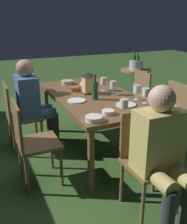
{
  "coord_description": "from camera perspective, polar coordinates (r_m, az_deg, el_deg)",
  "views": [
    {
      "loc": [
        -2.76,
        1.24,
        1.63
      ],
      "look_at": [
        0.0,
        0.0,
        0.52
      ],
      "focal_mm": 41.99,
      "sensor_mm": 36.0,
      "label": 1
    }
  ],
  "objects": [
    {
      "name": "lantern_centerpiece",
      "position": [
        3.18,
        -1.29,
        6.62
      ],
      "size": [
        0.15,
        0.15,
        0.27
      ],
      "color": "black",
      "rests_on": "dining_table"
    },
    {
      "name": "plate_c",
      "position": [
        2.92,
        -3.71,
        2.48
      ],
      "size": [
        0.2,
        0.2,
        0.01
      ],
      "primitive_type": "cylinder",
      "color": "white",
      "rests_on": "dining_table"
    },
    {
      "name": "bowl_olives",
      "position": [
        3.67,
        -5.75,
        6.49
      ],
      "size": [
        0.16,
        0.16,
        0.05
      ],
      "color": "#BCAD8E",
      "rests_on": "dining_table"
    },
    {
      "name": "wine_glass_a",
      "position": [
        2.45,
        6.68,
        1.64
      ],
      "size": [
        0.08,
        0.08,
        0.17
      ],
      "color": "silver",
      "rests_on": "dining_table"
    },
    {
      "name": "bowl_bread",
      "position": [
        2.52,
        3.19,
        -0.02
      ],
      "size": [
        0.12,
        0.12,
        0.04
      ],
      "color": "silver",
      "rests_on": "dining_table"
    },
    {
      "name": "person_in_mustard",
      "position": [
        2.14,
        14.77,
        -8.1
      ],
      "size": [
        0.48,
        0.38,
        1.15
      ],
      "color": "tan",
      "rests_on": "ground"
    },
    {
      "name": "wine_glass_c",
      "position": [
        2.87,
        11.34,
        4.11
      ],
      "size": [
        0.08,
        0.08,
        0.17
      ],
      "color": "silver",
      "rests_on": "dining_table"
    },
    {
      "name": "ice_bucket",
      "position": [
        5.2,
        9.25,
        10.26
      ],
      "size": [
        0.26,
        0.26,
        0.34
      ],
      "color": "#B2B7BF",
      "rests_on": "side_table"
    },
    {
      "name": "plate_b",
      "position": [
        3.67,
        -1.02,
        6.22
      ],
      "size": [
        0.26,
        0.26,
        0.01
      ],
      "primitive_type": "cylinder",
      "color": "white",
      "rests_on": "dining_table"
    },
    {
      "name": "person_in_blue",
      "position": [
        3.36,
        -13.06,
        2.51
      ],
      "size": [
        0.38,
        0.47,
        1.15
      ],
      "color": "#426699",
      "rests_on": "ground"
    },
    {
      "name": "chair_side_right_b",
      "position": [
        3.38,
        -16.09,
        -0.39
      ],
      "size": [
        0.42,
        0.4,
        0.87
      ],
      "color": "brown",
      "rests_on": "ground"
    },
    {
      "name": "green_bottle_on_table",
      "position": [
        2.95,
        0.33,
        4.78
      ],
      "size": [
        0.07,
        0.07,
        0.29
      ],
      "color": "#195128",
      "rests_on": "dining_table"
    },
    {
      "name": "side_table",
      "position": [
        5.26,
        9.06,
        6.87
      ],
      "size": [
        0.58,
        0.58,
        0.65
      ],
      "color": "#937047",
      "rests_on": "ground"
    },
    {
      "name": "bowl_dip",
      "position": [
        2.35,
        0.09,
        -1.43
      ],
      "size": [
        0.16,
        0.16,
        0.05
      ],
      "color": "silver",
      "rests_on": "dining_table"
    },
    {
      "name": "chair_side_right_a",
      "position": [
        2.66,
        -13.43,
        -5.88
      ],
      "size": [
        0.42,
        0.4,
        0.87
      ],
      "color": "brown",
      "rests_on": "ground"
    },
    {
      "name": "chair_side_left_a",
      "position": [
        3.36,
        16.21,
        -0.55
      ],
      "size": [
        0.42,
        0.4,
        0.87
      ],
      "color": "brown",
      "rests_on": "ground"
    },
    {
      "name": "plate_a",
      "position": [
        2.8,
        7.07,
        1.59
      ],
      "size": [
        0.21,
        0.21,
        0.01
      ],
      "primitive_type": "cylinder",
      "color": "silver",
      "rests_on": "dining_table"
    },
    {
      "name": "chair_side_left_b",
      "position": [
        3.96,
        8.94,
        3.14
      ],
      "size": [
        0.42,
        0.4,
        0.87
      ],
      "color": "brown",
      "rests_on": "ground"
    },
    {
      "name": "wine_glass_b",
      "position": [
        3.31,
        2.19,
        6.64
      ],
      "size": [
        0.08,
        0.08,
        0.17
      ],
      "color": "silver",
      "rests_on": "dining_table"
    },
    {
      "name": "wine_glass_e",
      "position": [
        3.13,
        4.31,
        5.79
      ],
      "size": [
        0.08,
        0.08,
        0.17
      ],
      "color": "silver",
      "rests_on": "dining_table"
    },
    {
      "name": "chair_head_near",
      "position": [
        2.35,
        11.47,
        -9.38
      ],
      "size": [
        0.4,
        0.42,
        0.87
      ],
      "color": "brown",
      "rests_on": "ground"
    },
    {
      "name": "wine_glass_d",
      "position": [
        2.98,
        9.44,
        4.82
      ],
      "size": [
        0.08,
        0.08,
        0.17
      ],
      "color": "silver",
      "rests_on": "dining_table"
    },
    {
      "name": "ground_plane",
      "position": [
        3.44,
        0.0,
        -8.09
      ],
      "size": [
        16.0,
        16.0,
        0.0
      ],
      "primitive_type": "plane",
      "color": "#385B28"
    },
    {
      "name": "bowl_salad",
      "position": [
        3.32,
        -4.16,
        5.09
      ],
      "size": [
        0.14,
        0.14,
        0.06
      ],
      "color": "#9E5138",
      "rests_on": "dining_table"
    },
    {
      "name": "dining_table",
      "position": [
        3.17,
        0.0,
        2.82
      ],
      "size": [
        1.76,
        0.92,
        0.74
      ],
      "color": "brown",
      "rests_on": "ground"
    }
  ]
}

